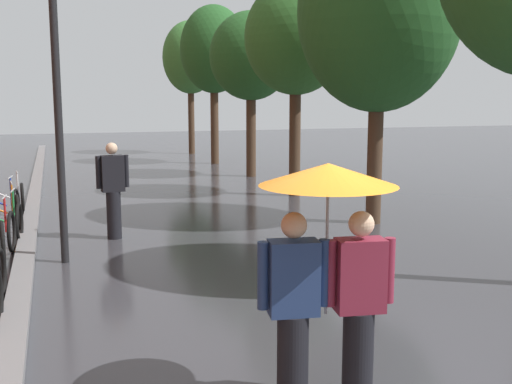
{
  "coord_description": "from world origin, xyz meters",
  "views": [
    {
      "loc": [
        -2.7,
        -4.62,
        2.57
      ],
      "look_at": [
        -0.26,
        2.78,
        1.35
      ],
      "focal_mm": 43.32,
      "sensor_mm": 36.0,
      "label": 1
    }
  ],
  "objects_px": {
    "street_tree_2": "(296,39)",
    "street_tree_3": "(251,57)",
    "street_tree_4": "(214,50)",
    "street_tree_5": "(190,58)",
    "couple_under_umbrella": "(327,247)",
    "pedestrian_walking_midground": "(113,190)",
    "street_tree_1": "(379,12)",
    "street_lamp_post": "(57,93)"
  },
  "relations": [
    {
      "from": "street_tree_2",
      "to": "street_tree_4",
      "type": "relative_size",
      "value": 0.92
    },
    {
      "from": "street_tree_5",
      "to": "street_lamp_post",
      "type": "bearing_deg",
      "value": -108.58
    },
    {
      "from": "couple_under_umbrella",
      "to": "street_lamp_post",
      "type": "bearing_deg",
      "value": 110.03
    },
    {
      "from": "street_tree_2",
      "to": "pedestrian_walking_midground",
      "type": "height_order",
      "value": "street_tree_2"
    },
    {
      "from": "street_tree_3",
      "to": "street_tree_5",
      "type": "distance_m",
      "value": 8.32
    },
    {
      "from": "street_tree_3",
      "to": "couple_under_umbrella",
      "type": "bearing_deg",
      "value": -105.45
    },
    {
      "from": "street_tree_3",
      "to": "pedestrian_walking_midground",
      "type": "xyz_separation_m",
      "value": [
        -5.04,
        -7.56,
        -2.88
      ]
    },
    {
      "from": "street_tree_1",
      "to": "street_tree_2",
      "type": "bearing_deg",
      "value": 93.2
    },
    {
      "from": "street_tree_2",
      "to": "pedestrian_walking_midground",
      "type": "xyz_separation_m",
      "value": [
        -4.93,
        -3.52,
        -3.09
      ]
    },
    {
      "from": "street_tree_1",
      "to": "pedestrian_walking_midground",
      "type": "height_order",
      "value": "street_tree_1"
    },
    {
      "from": "street_tree_3",
      "to": "pedestrian_walking_midground",
      "type": "bearing_deg",
      "value": -123.69
    },
    {
      "from": "street_lamp_post",
      "to": "pedestrian_walking_midground",
      "type": "distance_m",
      "value": 2.41
    },
    {
      "from": "street_tree_2",
      "to": "street_lamp_post",
      "type": "bearing_deg",
      "value": -139.6
    },
    {
      "from": "couple_under_umbrella",
      "to": "street_tree_2",
      "type": "bearing_deg",
      "value": 69.53
    },
    {
      "from": "street_tree_1",
      "to": "street_tree_2",
      "type": "relative_size",
      "value": 1.13
    },
    {
      "from": "street_tree_3",
      "to": "street_tree_4",
      "type": "xyz_separation_m",
      "value": [
        -0.16,
        4.04,
        0.47
      ]
    },
    {
      "from": "street_tree_3",
      "to": "couple_under_umbrella",
      "type": "relative_size",
      "value": 2.54
    },
    {
      "from": "street_tree_1",
      "to": "street_tree_5",
      "type": "distance_m",
      "value": 16.13
    },
    {
      "from": "street_tree_3",
      "to": "street_tree_4",
      "type": "height_order",
      "value": "street_tree_4"
    },
    {
      "from": "street_tree_1",
      "to": "couple_under_umbrella",
      "type": "relative_size",
      "value": 3.02
    },
    {
      "from": "street_tree_2",
      "to": "pedestrian_walking_midground",
      "type": "relative_size",
      "value": 3.12
    },
    {
      "from": "street_tree_4",
      "to": "street_lamp_post",
      "type": "xyz_separation_m",
      "value": [
        -5.78,
        -13.03,
        -1.64
      ]
    },
    {
      "from": "couple_under_umbrella",
      "to": "street_lamp_post",
      "type": "xyz_separation_m",
      "value": [
        -1.96,
        5.38,
        1.24
      ]
    },
    {
      "from": "street_tree_2",
      "to": "pedestrian_walking_midground",
      "type": "distance_m",
      "value": 6.8
    },
    {
      "from": "street_tree_1",
      "to": "street_tree_5",
      "type": "bearing_deg",
      "value": 90.77
    },
    {
      "from": "street_tree_5",
      "to": "couple_under_umbrella",
      "type": "relative_size",
      "value": 2.85
    },
    {
      "from": "street_tree_5",
      "to": "pedestrian_walking_midground",
      "type": "distance_m",
      "value": 16.94
    },
    {
      "from": "couple_under_umbrella",
      "to": "pedestrian_walking_midground",
      "type": "distance_m",
      "value": 6.91
    },
    {
      "from": "street_tree_4",
      "to": "street_lamp_post",
      "type": "relative_size",
      "value": 1.32
    },
    {
      "from": "street_tree_1",
      "to": "street_tree_4",
      "type": "height_order",
      "value": "street_tree_1"
    },
    {
      "from": "street_tree_2",
      "to": "street_lamp_post",
      "type": "distance_m",
      "value": 7.77
    },
    {
      "from": "street_tree_2",
      "to": "street_tree_4",
      "type": "bearing_deg",
      "value": 90.3
    },
    {
      "from": "street_tree_2",
      "to": "street_tree_3",
      "type": "xyz_separation_m",
      "value": [
        0.12,
        4.04,
        -0.21
      ]
    },
    {
      "from": "street_tree_3",
      "to": "street_tree_1",
      "type": "bearing_deg",
      "value": -89.3
    },
    {
      "from": "pedestrian_walking_midground",
      "to": "street_tree_3",
      "type": "bearing_deg",
      "value": 56.31
    },
    {
      "from": "street_tree_1",
      "to": "street_tree_3",
      "type": "bearing_deg",
      "value": 90.7
    },
    {
      "from": "street_tree_1",
      "to": "street_tree_3",
      "type": "height_order",
      "value": "street_tree_1"
    },
    {
      "from": "street_tree_5",
      "to": "pedestrian_walking_midground",
      "type": "xyz_separation_m",
      "value": [
        -4.92,
        -15.87,
        -3.31
      ]
    },
    {
      "from": "pedestrian_walking_midground",
      "to": "couple_under_umbrella",
      "type": "bearing_deg",
      "value": -81.09
    },
    {
      "from": "street_tree_4",
      "to": "pedestrian_walking_midground",
      "type": "bearing_deg",
      "value": -112.84
    },
    {
      "from": "street_tree_5",
      "to": "pedestrian_walking_midground",
      "type": "relative_size",
      "value": 3.33
    },
    {
      "from": "couple_under_umbrella",
      "to": "street_lamp_post",
      "type": "distance_m",
      "value": 5.86
    }
  ]
}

